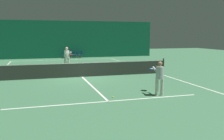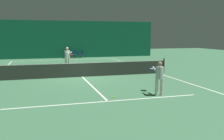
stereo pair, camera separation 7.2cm
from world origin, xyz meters
name	(u,v)px [view 1 (the left image)]	position (x,y,z in m)	size (l,w,h in m)	color
ground_plane	(82,77)	(0.00, 0.00, 0.00)	(60.00, 60.00, 0.00)	#3D704C
backdrop_curtain	(61,39)	(0.00, 14.29, 2.22)	(23.00, 0.12, 4.43)	#0F5138
court_line_baseline_far	(64,60)	(0.00, 11.90, 0.00)	(11.00, 0.10, 0.00)	white
court_line_service_far	(70,66)	(0.00, 6.40, 0.00)	(8.25, 0.10, 0.00)	white
court_line_service_near	(108,101)	(0.00, -6.40, 0.00)	(8.25, 0.10, 0.00)	white
court_line_sideline_right	(158,73)	(5.50, 0.00, 0.00)	(0.10, 23.80, 0.00)	white
court_line_centre	(82,77)	(0.00, 0.00, 0.00)	(0.10, 12.80, 0.00)	white
tennis_net	(82,69)	(0.00, 0.00, 0.51)	(12.00, 0.10, 1.07)	#2D332D
player_near	(159,76)	(2.53, -6.00, 0.91)	(0.50, 1.33, 1.56)	beige
player_far	(67,56)	(-0.49, 4.23, 1.03)	(0.63, 1.44, 1.77)	beige
courtside_chair_0	(65,54)	(0.35, 13.74, 0.49)	(0.44, 0.44, 0.84)	brown
courtside_chair_1	(71,54)	(0.97, 13.74, 0.49)	(0.44, 0.44, 0.84)	brown
courtside_chair_2	(76,54)	(1.59, 13.74, 0.49)	(0.44, 0.44, 0.84)	brown
courtside_chair_3	(81,54)	(2.21, 13.74, 0.49)	(0.44, 0.44, 0.84)	brown
tennis_ball	(113,97)	(0.36, -5.89, 0.03)	(0.07, 0.07, 0.07)	#D1DB33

